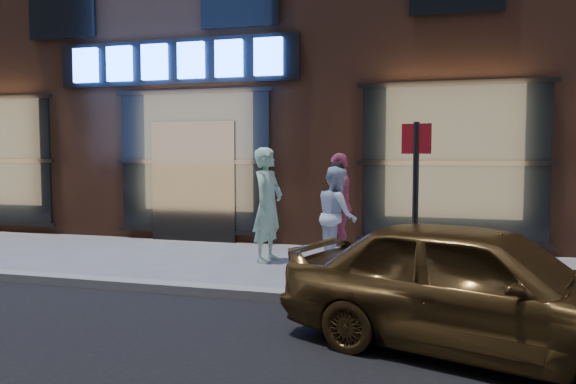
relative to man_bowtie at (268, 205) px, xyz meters
name	(u,v)px	position (x,y,z in m)	size (l,w,h in m)	color
ground	(69,285)	(-2.09, -2.29, -0.93)	(90.00, 90.00, 0.00)	slate
curb	(69,280)	(-2.09, -2.29, -0.87)	(60.00, 0.25, 0.12)	gray
storefront_building	(258,26)	(-2.09, 5.70, 4.21)	(30.20, 8.28, 10.30)	#54301E
man_bowtie	(268,205)	(0.00, 0.00, 0.00)	(0.68, 0.45, 1.87)	#B0E7CE
man_cap	(337,215)	(1.12, 0.15, -0.15)	(0.76, 0.60, 1.57)	white
passerby	(339,206)	(1.08, 0.58, -0.04)	(1.04, 0.43, 1.78)	#D35781
gold_sedan	(478,288)	(3.08, -3.56, -0.33)	(1.42, 3.52, 1.20)	brown
sign_post	(415,196)	(2.46, -2.19, 0.35)	(0.33, 0.12, 2.13)	#262628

